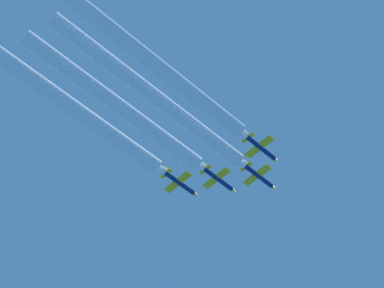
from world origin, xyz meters
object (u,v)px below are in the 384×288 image
Objects in this scene: jet_left_wingman at (219,180)px; jet_right_wingman at (262,148)px; jet_outer_left at (180,184)px; jet_lead at (259,177)px.

jet_right_wingman reaches higher than jet_left_wingman.
jet_left_wingman is 1.00× the size of jet_right_wingman.
jet_outer_left is (-7.46, -7.00, -0.94)m from jet_left_wingman.
jet_outer_left is at bearing -161.00° from jet_right_wingman.
jet_left_wingman is (-7.59, -7.73, -1.05)m from jet_lead.
jet_left_wingman is 10.27m from jet_outer_left.
jet_outer_left is (-15.04, -14.73, -1.99)m from jet_lead.
jet_lead is at bearing 45.53° from jet_left_wingman.
jet_lead reaches higher than jet_left_wingman.
jet_lead is 1.00× the size of jet_right_wingman.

